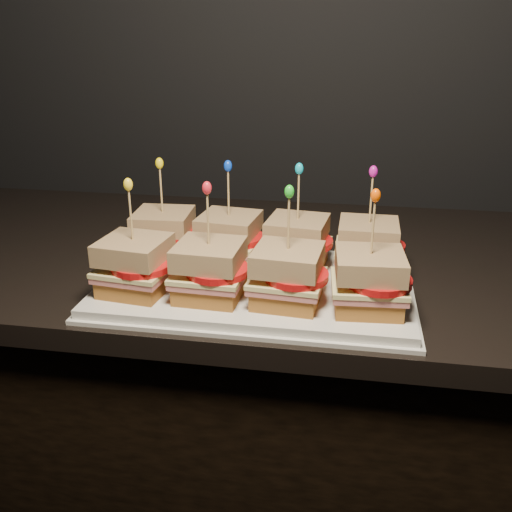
# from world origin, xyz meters

# --- Properties ---
(cabinet) EXTENTS (2.42, 0.59, 0.83)m
(cabinet) POSITION_xyz_m (-0.49, 1.70, 0.42)
(cabinet) COLOR black
(cabinet) RESTS_ON ground
(granite_slab) EXTENTS (2.46, 0.63, 0.03)m
(granite_slab) POSITION_xyz_m (-0.49, 1.70, 0.85)
(granite_slab) COLOR black
(granite_slab) RESTS_ON cabinet
(platter) EXTENTS (0.43, 0.27, 0.02)m
(platter) POSITION_xyz_m (-0.22, 1.53, 0.88)
(platter) COLOR white
(platter) RESTS_ON granite_slab
(platter_rim) EXTENTS (0.45, 0.28, 0.01)m
(platter_rim) POSITION_xyz_m (-0.22, 1.53, 0.87)
(platter_rim) COLOR white
(platter_rim) RESTS_ON granite_slab
(sandwich_0_bread_bot) EXTENTS (0.09, 0.09, 0.02)m
(sandwich_0_bread_bot) POSITION_xyz_m (-0.37, 1.60, 0.90)
(sandwich_0_bread_bot) COLOR brown
(sandwich_0_bread_bot) RESTS_ON platter
(sandwich_0_ham) EXTENTS (0.10, 0.09, 0.01)m
(sandwich_0_ham) POSITION_xyz_m (-0.37, 1.60, 0.91)
(sandwich_0_ham) COLOR #CA625D
(sandwich_0_ham) RESTS_ON sandwich_0_bread_bot
(sandwich_0_cheese) EXTENTS (0.10, 0.09, 0.01)m
(sandwich_0_cheese) POSITION_xyz_m (-0.37, 1.60, 0.92)
(sandwich_0_cheese) COLOR #ECE190
(sandwich_0_cheese) RESTS_ON sandwich_0_ham
(sandwich_0_tomato) EXTENTS (0.08, 0.08, 0.01)m
(sandwich_0_tomato) POSITION_xyz_m (-0.36, 1.59, 0.93)
(sandwich_0_tomato) COLOR red
(sandwich_0_tomato) RESTS_ON sandwich_0_cheese
(sandwich_0_bread_top) EXTENTS (0.09, 0.09, 0.03)m
(sandwich_0_bread_top) POSITION_xyz_m (-0.37, 1.60, 0.94)
(sandwich_0_bread_top) COLOR brown
(sandwich_0_bread_top) RESTS_ON sandwich_0_tomato
(sandwich_0_pick) EXTENTS (0.00, 0.00, 0.09)m
(sandwich_0_pick) POSITION_xyz_m (-0.37, 1.60, 0.99)
(sandwich_0_pick) COLOR tan
(sandwich_0_pick) RESTS_ON sandwich_0_bread_top
(sandwich_0_frill) EXTENTS (0.01, 0.01, 0.02)m
(sandwich_0_frill) POSITION_xyz_m (-0.37, 1.60, 1.03)
(sandwich_0_frill) COLOR yellow
(sandwich_0_frill) RESTS_ON sandwich_0_pick
(sandwich_1_bread_bot) EXTENTS (0.09, 0.09, 0.02)m
(sandwich_1_bread_bot) POSITION_xyz_m (-0.27, 1.60, 0.90)
(sandwich_1_bread_bot) COLOR brown
(sandwich_1_bread_bot) RESTS_ON platter
(sandwich_1_ham) EXTENTS (0.10, 0.10, 0.01)m
(sandwich_1_ham) POSITION_xyz_m (-0.27, 1.60, 0.91)
(sandwich_1_ham) COLOR #CA625D
(sandwich_1_ham) RESTS_ON sandwich_1_bread_bot
(sandwich_1_cheese) EXTENTS (0.10, 0.10, 0.01)m
(sandwich_1_cheese) POSITION_xyz_m (-0.27, 1.60, 0.92)
(sandwich_1_cheese) COLOR #ECE190
(sandwich_1_cheese) RESTS_ON sandwich_1_ham
(sandwich_1_tomato) EXTENTS (0.08, 0.08, 0.01)m
(sandwich_1_tomato) POSITION_xyz_m (-0.26, 1.59, 0.93)
(sandwich_1_tomato) COLOR red
(sandwich_1_tomato) RESTS_ON sandwich_1_cheese
(sandwich_1_bread_top) EXTENTS (0.09, 0.09, 0.03)m
(sandwich_1_bread_top) POSITION_xyz_m (-0.27, 1.60, 0.94)
(sandwich_1_bread_top) COLOR brown
(sandwich_1_bread_top) RESTS_ON sandwich_1_tomato
(sandwich_1_pick) EXTENTS (0.00, 0.00, 0.09)m
(sandwich_1_pick) POSITION_xyz_m (-0.27, 1.60, 0.99)
(sandwich_1_pick) COLOR tan
(sandwich_1_pick) RESTS_ON sandwich_1_bread_top
(sandwich_1_frill) EXTENTS (0.01, 0.01, 0.02)m
(sandwich_1_frill) POSITION_xyz_m (-0.27, 1.60, 1.03)
(sandwich_1_frill) COLOR blue
(sandwich_1_frill) RESTS_ON sandwich_1_pick
(sandwich_2_bread_bot) EXTENTS (0.09, 0.09, 0.02)m
(sandwich_2_bread_bot) POSITION_xyz_m (-0.17, 1.60, 0.90)
(sandwich_2_bread_bot) COLOR brown
(sandwich_2_bread_bot) RESTS_ON platter
(sandwich_2_ham) EXTENTS (0.10, 0.10, 0.01)m
(sandwich_2_ham) POSITION_xyz_m (-0.17, 1.60, 0.91)
(sandwich_2_ham) COLOR #CA625D
(sandwich_2_ham) RESTS_ON sandwich_2_bread_bot
(sandwich_2_cheese) EXTENTS (0.10, 0.10, 0.01)m
(sandwich_2_cheese) POSITION_xyz_m (-0.17, 1.60, 0.92)
(sandwich_2_cheese) COLOR #ECE190
(sandwich_2_cheese) RESTS_ON sandwich_2_ham
(sandwich_2_tomato) EXTENTS (0.08, 0.08, 0.01)m
(sandwich_2_tomato) POSITION_xyz_m (-0.15, 1.59, 0.93)
(sandwich_2_tomato) COLOR red
(sandwich_2_tomato) RESTS_ON sandwich_2_cheese
(sandwich_2_bread_top) EXTENTS (0.09, 0.09, 0.03)m
(sandwich_2_bread_top) POSITION_xyz_m (-0.17, 1.60, 0.94)
(sandwich_2_bread_top) COLOR brown
(sandwich_2_bread_top) RESTS_ON sandwich_2_tomato
(sandwich_2_pick) EXTENTS (0.00, 0.00, 0.09)m
(sandwich_2_pick) POSITION_xyz_m (-0.17, 1.60, 0.99)
(sandwich_2_pick) COLOR tan
(sandwich_2_pick) RESTS_ON sandwich_2_bread_top
(sandwich_2_frill) EXTENTS (0.01, 0.01, 0.02)m
(sandwich_2_frill) POSITION_xyz_m (-0.17, 1.60, 1.03)
(sandwich_2_frill) COLOR #0CAAC9
(sandwich_2_frill) RESTS_ON sandwich_2_pick
(sandwich_3_bread_bot) EXTENTS (0.08, 0.08, 0.02)m
(sandwich_3_bread_bot) POSITION_xyz_m (-0.06, 1.60, 0.90)
(sandwich_3_bread_bot) COLOR brown
(sandwich_3_bread_bot) RESTS_ON platter
(sandwich_3_ham) EXTENTS (0.09, 0.09, 0.01)m
(sandwich_3_ham) POSITION_xyz_m (-0.06, 1.60, 0.91)
(sandwich_3_ham) COLOR #CA625D
(sandwich_3_ham) RESTS_ON sandwich_3_bread_bot
(sandwich_3_cheese) EXTENTS (0.09, 0.09, 0.01)m
(sandwich_3_cheese) POSITION_xyz_m (-0.06, 1.60, 0.92)
(sandwich_3_cheese) COLOR #ECE190
(sandwich_3_cheese) RESTS_ON sandwich_3_ham
(sandwich_3_tomato) EXTENTS (0.08, 0.08, 0.01)m
(sandwich_3_tomato) POSITION_xyz_m (-0.05, 1.59, 0.93)
(sandwich_3_tomato) COLOR red
(sandwich_3_tomato) RESTS_ON sandwich_3_cheese
(sandwich_3_bread_top) EXTENTS (0.09, 0.09, 0.03)m
(sandwich_3_bread_top) POSITION_xyz_m (-0.06, 1.60, 0.94)
(sandwich_3_bread_top) COLOR brown
(sandwich_3_bread_top) RESTS_ON sandwich_3_tomato
(sandwich_3_pick) EXTENTS (0.00, 0.00, 0.09)m
(sandwich_3_pick) POSITION_xyz_m (-0.06, 1.60, 0.99)
(sandwich_3_pick) COLOR tan
(sandwich_3_pick) RESTS_ON sandwich_3_bread_top
(sandwich_3_frill) EXTENTS (0.01, 0.01, 0.02)m
(sandwich_3_frill) POSITION_xyz_m (-0.06, 1.60, 1.03)
(sandwich_3_frill) COLOR #C11498
(sandwich_3_frill) RESTS_ON sandwich_3_pick
(sandwich_4_bread_bot) EXTENTS (0.09, 0.09, 0.02)m
(sandwich_4_bread_bot) POSITION_xyz_m (-0.37, 1.47, 0.90)
(sandwich_4_bread_bot) COLOR brown
(sandwich_4_bread_bot) RESTS_ON platter
(sandwich_4_ham) EXTENTS (0.10, 0.10, 0.01)m
(sandwich_4_ham) POSITION_xyz_m (-0.37, 1.47, 0.91)
(sandwich_4_ham) COLOR #CA625D
(sandwich_4_ham) RESTS_ON sandwich_4_bread_bot
(sandwich_4_cheese) EXTENTS (0.10, 0.10, 0.01)m
(sandwich_4_cheese) POSITION_xyz_m (-0.37, 1.47, 0.92)
(sandwich_4_cheese) COLOR #ECE190
(sandwich_4_cheese) RESTS_ON sandwich_4_ham
(sandwich_4_tomato) EXTENTS (0.08, 0.08, 0.01)m
(sandwich_4_tomato) POSITION_xyz_m (-0.36, 1.47, 0.93)
(sandwich_4_tomato) COLOR red
(sandwich_4_tomato) RESTS_ON sandwich_4_cheese
(sandwich_4_bread_top) EXTENTS (0.09, 0.09, 0.03)m
(sandwich_4_bread_top) POSITION_xyz_m (-0.37, 1.47, 0.94)
(sandwich_4_bread_top) COLOR brown
(sandwich_4_bread_top) RESTS_ON sandwich_4_tomato
(sandwich_4_pick) EXTENTS (0.00, 0.00, 0.09)m
(sandwich_4_pick) POSITION_xyz_m (-0.37, 1.47, 0.99)
(sandwich_4_pick) COLOR tan
(sandwich_4_pick) RESTS_ON sandwich_4_bread_top
(sandwich_4_frill) EXTENTS (0.01, 0.01, 0.02)m
(sandwich_4_frill) POSITION_xyz_m (-0.37, 1.47, 1.03)
(sandwich_4_frill) COLOR yellow
(sandwich_4_frill) RESTS_ON sandwich_4_pick
(sandwich_5_bread_bot) EXTENTS (0.09, 0.09, 0.02)m
(sandwich_5_bread_bot) POSITION_xyz_m (-0.27, 1.47, 0.90)
(sandwich_5_bread_bot) COLOR brown
(sandwich_5_bread_bot) RESTS_ON platter
(sandwich_5_ham) EXTENTS (0.10, 0.09, 0.01)m
(sandwich_5_ham) POSITION_xyz_m (-0.27, 1.47, 0.91)
(sandwich_5_ham) COLOR #CA625D
(sandwich_5_ham) RESTS_ON sandwich_5_bread_bot
(sandwich_5_cheese) EXTENTS (0.10, 0.09, 0.01)m
(sandwich_5_cheese) POSITION_xyz_m (-0.27, 1.47, 0.92)
(sandwich_5_cheese) COLOR #ECE190
(sandwich_5_cheese) RESTS_ON sandwich_5_ham
(sandwich_5_tomato) EXTENTS (0.08, 0.08, 0.01)m
(sandwich_5_tomato) POSITION_xyz_m (-0.26, 1.47, 0.93)
(sandwich_5_tomato) COLOR red
(sandwich_5_tomato) RESTS_ON sandwich_5_cheese
(sandwich_5_bread_top) EXTENTS (0.09, 0.09, 0.03)m
(sandwich_5_bread_top) POSITION_xyz_m (-0.27, 1.47, 0.94)
(sandwich_5_bread_top) COLOR brown
(sandwich_5_bread_top) RESTS_ON sandwich_5_tomato
(sandwich_5_pick) EXTENTS (0.00, 0.00, 0.09)m
(sandwich_5_pick) POSITION_xyz_m (-0.27, 1.47, 0.99)
(sandwich_5_pick) COLOR tan
(sandwich_5_pick) RESTS_ON sandwich_5_bread_top
(sandwich_5_frill) EXTENTS (0.01, 0.01, 0.02)m
(sandwich_5_frill) POSITION_xyz_m (-0.27, 1.47, 1.03)
(sandwich_5_frill) COLOR red
(sandwich_5_frill) RESTS_ON sandwich_5_pick
(sandwich_6_bread_bot) EXTENTS (0.09, 0.09, 0.02)m
(sandwich_6_bread_bot) POSITION_xyz_m (-0.17, 1.47, 0.90)
(sandwich_6_bread_bot) COLOR brown
(sandwich_6_bread_bot) RESTS_ON platter
(sandwich_6_ham) EXTENTS (0.10, 0.10, 0.01)m
(sandwich_6_ham) POSITION_xyz_m (-0.17, 1.47, 0.91)
(sandwich_6_ham) COLOR #CA625D
(sandwich_6_ham) RESTS_ON sandwich_6_bread_bot
(sandwich_6_cheese) EXTENTS (0.10, 0.10, 0.01)m
(sandwich_6_cheese) POSITION_xyz_m (-0.17, 1.47, 0.92)
(sandwich_6_cheese) COLOR #ECE190
(sandwich_6_cheese) RESTS_ON sandwich_6_ham
(sandwich_6_tomato) EXTENTS (0.08, 0.08, 0.01)m
(sandwich_6_tomato) POSITION_xyz_m (-0.15, 1.47, 0.93)
(sandwich_6_tomato) COLOR red
(sandwich_6_tomato) RESTS_ON sandwich_6_cheese
(sandwich_6_bread_top) EXTENTS (0.09, 0.09, 0.03)m
(sandwich_6_bread_top) POSITION_xyz_m (-0.17, 1.47, 0.94)
(sandwich_6_bread_top) COLOR brown
(sandwich_6_bread_top) RESTS_ON sandwich_6_tomato
(sandwich_6_pick) EXTENTS (0.00, 0.00, 0.09)m
(sandwich_6_pick) POSITION_xyz_m (-0.17, 1.47, 0.99)
(sandwich_6_pick) COLOR tan
(sandwich_6_pick) RESTS_ON sandwich_6_bread_top
(sandwich_6_frill) EXTENTS (0.01, 0.01, 0.02)m
(sandwich_6_frill) POSITION_xyz_m (-0.17, 1.47, 1.03)
(sandwich_6_frill) COLOR green
(sandwich_6_frill) RESTS_ON sandwich_6_pick
(sandwich_7_bread_bot) EXTENTS (0.09, 0.09, 0.02)m
(sandwich_7_bread_bot) POSITION_xyz_m (-0.06, 1.47, 0.90)
(sandwich_7_bread_bot) COLOR brown
(sandwich_7_bread_bot) RESTS_ON platter
(sandwich_7_ham) EXTENTS (0.10, 0.09, 0.01)m
(sandwich_7_ham) POSITION_xyz_m (-0.06, 1.47, 0.91)
(sandwich_7_ham) COLOR #CA625D
(sandwich_7_ham) RESTS_ON sandwich_7_bread_bot
(sandwich_7_cheese) EXTENTS (0.10, 0.10, 0.01)m
(sandwich_7_cheese) POSITION_xyz_m (-0.06, 1.47, 0.92)
(sandwich_7_cheese) COLOR #ECE190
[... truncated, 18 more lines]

